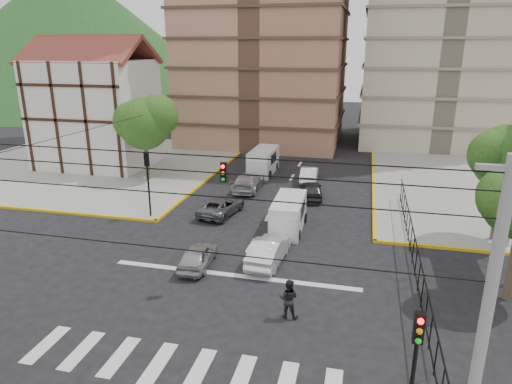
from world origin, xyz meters
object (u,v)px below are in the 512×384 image
(car_silver_front_left, at_px, (198,256))
(car_white_front_right, at_px, (269,250))
(traffic_light_se, at_px, (415,359))
(van_right_lane, at_px, (288,216))
(van_left_lane, at_px, (263,162))
(traffic_light_nw, at_px, (148,174))
(pedestrian_crosswalk, at_px, (288,299))

(car_silver_front_left, bearing_deg, car_white_front_right, -162.69)
(traffic_light_se, xyz_separation_m, van_right_lane, (-6.09, 15.49, -2.11))
(van_left_lane, bearing_deg, van_right_lane, -69.44)
(traffic_light_se, bearing_deg, van_left_lane, 110.54)
(traffic_light_nw, xyz_separation_m, car_silver_front_left, (5.69, -6.05, -2.50))
(traffic_light_se, relative_size, van_left_lane, 0.88)
(van_right_lane, bearing_deg, van_left_lane, 108.09)
(van_left_lane, relative_size, car_silver_front_left, 1.39)
(van_left_lane, height_order, car_silver_front_left, van_left_lane)
(traffic_light_se, xyz_separation_m, van_left_lane, (-10.63, 28.37, -2.03))
(car_silver_front_left, height_order, car_white_front_right, car_white_front_right)
(traffic_light_nw, height_order, van_left_lane, traffic_light_nw)
(car_silver_front_left, bearing_deg, traffic_light_nw, -49.86)
(van_right_lane, bearing_deg, car_white_front_right, -94.44)
(traffic_light_se, bearing_deg, car_white_front_right, 120.25)
(traffic_light_se, xyz_separation_m, car_silver_front_left, (-9.91, 9.55, -2.50))
(car_white_front_right, xyz_separation_m, pedestrian_crosswalk, (1.91, -4.95, 0.19))
(car_white_front_right, bearing_deg, traffic_light_se, 124.46)
(car_silver_front_left, bearing_deg, van_right_lane, -125.88)
(traffic_light_se, height_order, van_left_lane, traffic_light_se)
(traffic_light_nw, xyz_separation_m, car_white_front_right, (9.25, -4.72, -2.41))
(car_silver_front_left, bearing_deg, traffic_light_se, 132.93)
(van_left_lane, bearing_deg, traffic_light_se, -68.29)
(van_right_lane, xyz_separation_m, car_silver_front_left, (-3.82, -5.93, -0.39))
(car_silver_front_left, bearing_deg, van_left_lane, -90.93)
(pedestrian_crosswalk, bearing_deg, van_right_lane, -77.68)
(van_left_lane, distance_m, car_white_front_right, 18.01)
(pedestrian_crosswalk, bearing_deg, traffic_light_nw, -38.42)
(car_silver_front_left, distance_m, pedestrian_crosswalk, 6.57)
(van_right_lane, bearing_deg, pedestrian_crosswalk, -81.43)
(van_left_lane, distance_m, car_silver_front_left, 18.84)
(traffic_light_se, relative_size, pedestrian_crosswalk, 2.47)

